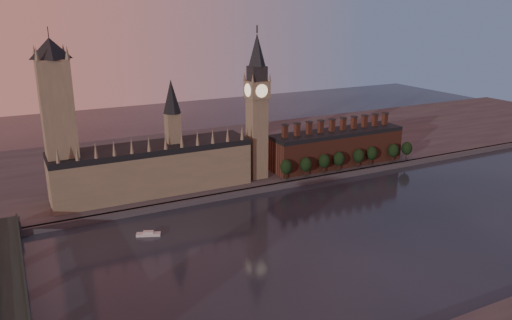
{
  "coord_description": "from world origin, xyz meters",
  "views": [
    {
      "loc": [
        -147.02,
        -196.55,
        121.68
      ],
      "look_at": [
        -18.8,
        55.0,
        35.74
      ],
      "focal_mm": 35.0,
      "sensor_mm": 36.0,
      "label": 1
    }
  ],
  "objects": [
    {
      "name": "chimney_block",
      "position": [
        80.0,
        110.0,
        17.82
      ],
      "size": [
        110.0,
        25.0,
        37.0
      ],
      "color": "brown",
      "rests_on": "north_bank"
    },
    {
      "name": "embankment_tree_6",
      "position": [
        123.91,
        93.93,
        13.47
      ],
      "size": [
        8.6,
        8.6,
        14.88
      ],
      "color": "black",
      "rests_on": "north_bank"
    },
    {
      "name": "embankment_tree_4",
      "position": [
        89.82,
        94.47,
        13.47
      ],
      "size": [
        8.6,
        8.6,
        14.88
      ],
      "color": "black",
      "rests_on": "north_bank"
    },
    {
      "name": "embankment_tree_7",
      "position": [
        137.72,
        93.58,
        13.47
      ],
      "size": [
        8.6,
        8.6,
        14.88
      ],
      "color": "black",
      "rests_on": "north_bank"
    },
    {
      "name": "embankment_tree_0",
      "position": [
        26.05,
        95.48,
        13.47
      ],
      "size": [
        8.6,
        8.6,
        14.88
      ],
      "color": "black",
      "rests_on": "north_bank"
    },
    {
      "name": "embankment_tree_2",
      "position": [
        58.39,
        94.96,
        13.47
      ],
      "size": [
        8.6,
        8.6,
        14.88
      ],
      "color": "black",
      "rests_on": "north_bank"
    },
    {
      "name": "big_ben",
      "position": [
        10.0,
        110.0,
        56.83
      ],
      "size": [
        15.0,
        15.0,
        107.0
      ],
      "color": "#7D7059",
      "rests_on": "north_bank"
    },
    {
      "name": "palace_of_westminster",
      "position": [
        -64.41,
        114.91,
        21.63
      ],
      "size": [
        130.0,
        30.3,
        74.0
      ],
      "color": "#7D7059",
      "rests_on": "north_bank"
    },
    {
      "name": "embankment_tree_3",
      "position": [
        71.43,
        94.55,
        13.47
      ],
      "size": [
        8.6,
        8.6,
        14.88
      ],
      "color": "black",
      "rests_on": "north_bank"
    },
    {
      "name": "embankment_tree_5",
      "position": [
        103.26,
        95.36,
        13.47
      ],
      "size": [
        8.6,
        8.6,
        14.88
      ],
      "color": "black",
      "rests_on": "north_bank"
    },
    {
      "name": "north_bank",
      "position": [
        0.0,
        178.04,
        2.0
      ],
      "size": [
        900.0,
        182.0,
        4.0
      ],
      "color": "#4C4C51",
      "rests_on": "ground"
    },
    {
      "name": "victoria_tower",
      "position": [
        -120.0,
        115.0,
        59.09
      ],
      "size": [
        24.0,
        24.0,
        108.0
      ],
      "color": "#7D7059",
      "rests_on": "north_bank"
    },
    {
      "name": "ground",
      "position": [
        0.0,
        0.0,
        0.0
      ],
      "size": [
        900.0,
        900.0,
        0.0
      ],
      "primitive_type": "plane",
      "color": "black",
      "rests_on": "ground"
    },
    {
      "name": "embankment_tree_1",
      "position": [
        41.71,
        93.82,
        13.47
      ],
      "size": [
        8.6,
        8.6,
        14.88
      ],
      "color": "black",
      "rests_on": "north_bank"
    },
    {
      "name": "river_boat",
      "position": [
        -85.12,
        57.43,
        1.02
      ],
      "size": [
        13.77,
        8.59,
        2.66
      ],
      "rotation": [
        0.0,
        0.0,
        -0.39
      ],
      "color": "beige",
      "rests_on": "ground"
    },
    {
      "name": "westminster_bridge",
      "position": [
        -155.0,
        -2.7,
        7.44
      ],
      "size": [
        14.0,
        200.0,
        11.55
      ],
      "color": "#1D2D29",
      "rests_on": "ground"
    }
  ]
}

